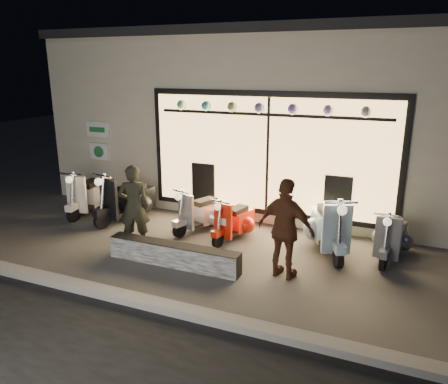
# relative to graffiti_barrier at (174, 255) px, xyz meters

# --- Properties ---
(ground) EXTENTS (40.00, 40.00, 0.00)m
(ground) POSITION_rel_graffiti_barrier_xyz_m (0.06, 0.65, -0.20)
(ground) COLOR #383533
(ground) RESTS_ON ground
(kerb) EXTENTS (40.00, 0.25, 0.12)m
(kerb) POSITION_rel_graffiti_barrier_xyz_m (0.06, -1.35, -0.14)
(kerb) COLOR slate
(kerb) RESTS_ON ground
(shop_building) EXTENTS (10.20, 6.23, 4.20)m
(shop_building) POSITION_rel_graffiti_barrier_xyz_m (0.07, 5.63, 1.90)
(shop_building) COLOR beige
(shop_building) RESTS_ON ground
(graffiti_barrier) EXTENTS (2.44, 0.28, 0.40)m
(graffiti_barrier) POSITION_rel_graffiti_barrier_xyz_m (0.00, 0.00, 0.00)
(graffiti_barrier) COLOR black
(graffiti_barrier) RESTS_ON ground
(scooter_silver) EXTENTS (0.72, 1.28, 0.93)m
(scooter_silver) POSITION_rel_graffiti_barrier_xyz_m (-0.29, 1.82, 0.17)
(scooter_silver) COLOR black
(scooter_silver) RESTS_ON ground
(scooter_red) EXTENTS (0.56, 1.24, 0.88)m
(scooter_red) POSITION_rel_graffiti_barrier_xyz_m (0.52, 1.65, 0.15)
(scooter_red) COLOR black
(scooter_red) RESTS_ON ground
(scooter_black) EXTENTS (0.76, 1.57, 1.12)m
(scooter_black) POSITION_rel_graffiti_barrier_xyz_m (-2.10, 1.77, 0.25)
(scooter_black) COLOR black
(scooter_black) RESTS_ON ground
(scooter_cream) EXTENTS (0.61, 1.48, 1.05)m
(scooter_cream) POSITION_rel_graffiti_barrier_xyz_m (-3.27, 1.83, 0.22)
(scooter_cream) COLOR black
(scooter_cream) RESTS_ON ground
(scooter_blue) EXTENTS (0.90, 1.55, 1.13)m
(scooter_blue) POSITION_rel_graffiti_barrier_xyz_m (2.34, 1.78, 0.25)
(scooter_blue) COLOR black
(scooter_blue) RESTS_ON ground
(scooter_grey) EXTENTS (0.53, 1.33, 0.95)m
(scooter_grey) POSITION_rel_graffiti_barrier_xyz_m (3.46, 1.90, 0.18)
(scooter_grey) COLOR black
(scooter_grey) RESTS_ON ground
(man) EXTENTS (0.69, 0.59, 1.61)m
(man) POSITION_rel_graffiti_barrier_xyz_m (-1.09, 0.46, 0.60)
(man) COLOR black
(man) RESTS_ON ground
(woman) EXTENTS (1.04, 0.60, 1.67)m
(woman) POSITION_rel_graffiti_barrier_xyz_m (1.89, 0.33, 0.64)
(woman) COLOR #562F1B
(woman) RESTS_ON ground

